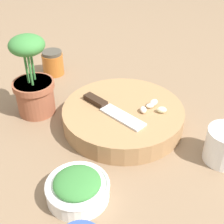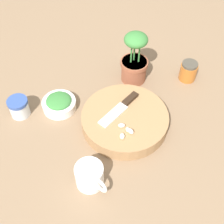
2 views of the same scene
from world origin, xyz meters
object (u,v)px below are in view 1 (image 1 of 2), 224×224
(chef_knife, at_px, (109,109))
(herb_bowl, at_px, (78,188))
(garlic_cloves, at_px, (153,107))
(cutting_board, at_px, (123,116))
(potted_herb, at_px, (33,83))
(honey_jar, at_px, (53,63))

(chef_knife, xyz_separation_m, herb_bowl, (-0.20, 0.10, -0.03))
(garlic_cloves, bearing_deg, herb_bowl, 132.97)
(cutting_board, bearing_deg, potted_herb, 65.18)
(chef_knife, distance_m, garlic_cloves, 0.10)
(herb_bowl, xyz_separation_m, honey_jar, (0.50, 0.03, 0.01))
(garlic_cloves, relative_size, herb_bowl, 0.53)
(garlic_cloves, height_order, potted_herb, potted_herb)
(cutting_board, distance_m, honey_jar, 0.34)
(cutting_board, relative_size, potted_herb, 1.40)
(chef_knife, relative_size, garlic_cloves, 2.57)
(chef_knife, xyz_separation_m, garlic_cloves, (-0.02, -0.10, 0.00))
(chef_knife, distance_m, potted_herb, 0.20)
(chef_knife, height_order, garlic_cloves, garlic_cloves)
(garlic_cloves, distance_m, honey_jar, 0.39)
(honey_jar, bearing_deg, potted_herb, 166.02)
(cutting_board, height_order, herb_bowl, herb_bowl)
(herb_bowl, bearing_deg, garlic_cloves, -47.03)
(cutting_board, xyz_separation_m, garlic_cloves, (-0.02, -0.07, 0.03))
(cutting_board, bearing_deg, herb_bowl, 147.18)
(honey_jar, bearing_deg, garlic_cloves, -144.61)
(cutting_board, relative_size, herb_bowl, 2.43)
(chef_knife, bearing_deg, potted_herb, -64.15)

